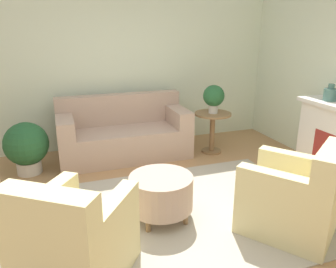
# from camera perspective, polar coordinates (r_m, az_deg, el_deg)

# --- Properties ---
(ground_plane) EXTENTS (16.00, 16.00, 0.00)m
(ground_plane) POSITION_cam_1_polar(r_m,az_deg,el_deg) (3.63, 0.63, -14.18)
(ground_plane) COLOR #AD7F51
(wall_back) EXTENTS (8.96, 0.12, 2.80)m
(wall_back) POSITION_cam_1_polar(r_m,az_deg,el_deg) (5.55, -8.42, 12.33)
(wall_back) COLOR beige
(wall_back) RESTS_ON ground_plane
(rug) EXTENTS (3.30, 2.24, 0.01)m
(rug) POSITION_cam_1_polar(r_m,az_deg,el_deg) (3.63, 0.63, -14.11)
(rug) COLOR #B2A893
(rug) RESTS_ON ground_plane
(couch) EXTENTS (1.96, 0.86, 0.94)m
(couch) POSITION_cam_1_polar(r_m,az_deg,el_deg) (5.13, -7.69, -0.16)
(couch) COLOR tan
(couch) RESTS_ON ground_plane
(armchair_left) EXTENTS (1.07, 1.09, 0.93)m
(armchair_left) POSITION_cam_1_polar(r_m,az_deg,el_deg) (2.74, -16.04, -17.77)
(armchair_left) COLOR beige
(armchair_left) RESTS_ON rug
(armchair_right) EXTENTS (1.07, 1.09, 0.93)m
(armchair_right) POSITION_cam_1_polar(r_m,az_deg,el_deg) (3.44, 21.19, -10.51)
(armchair_right) COLOR beige
(armchair_right) RESTS_ON rug
(ottoman_table) EXTENTS (0.66, 0.66, 0.48)m
(ottoman_table) POSITION_cam_1_polar(r_m,az_deg,el_deg) (3.46, -1.22, -10.10)
(ottoman_table) COLOR tan
(ottoman_table) RESTS_ON rug
(side_table) EXTENTS (0.58, 0.58, 0.66)m
(side_table) POSITION_cam_1_polar(r_m,az_deg,el_deg) (5.26, 7.75, 1.51)
(side_table) COLOR olive
(side_table) RESTS_ON ground_plane
(vase_mantel_near) EXTENTS (0.17, 0.17, 0.23)m
(vase_mantel_near) POSITION_cam_1_polar(r_m,az_deg,el_deg) (4.89, 26.42, 6.25)
(vase_mantel_near) COLOR #477066
(vase_mantel_near) RESTS_ON fireplace
(potted_plant_on_side_table) EXTENTS (0.33, 0.33, 0.44)m
(potted_plant_on_side_table) POSITION_cam_1_polar(r_m,az_deg,el_deg) (5.15, 7.96, 6.45)
(potted_plant_on_side_table) COLOR beige
(potted_plant_on_side_table) RESTS_ON side_table
(potted_plant_floor) EXTENTS (0.59, 0.59, 0.73)m
(potted_plant_floor) POSITION_cam_1_polar(r_m,az_deg,el_deg) (4.86, -23.42, -1.90)
(potted_plant_floor) COLOR beige
(potted_plant_floor) RESTS_ON ground_plane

